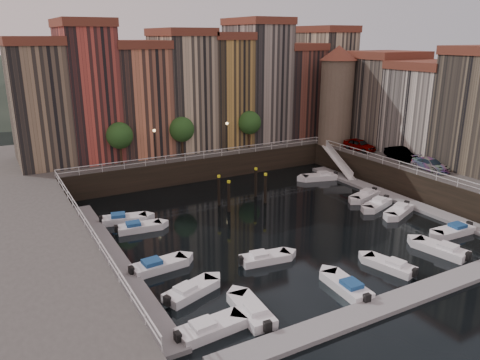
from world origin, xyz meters
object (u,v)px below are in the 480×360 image
gangway (338,161)px  boat_left_0 (210,328)px  mooring_pilings (243,190)px  boat_left_2 (158,266)px  car_a (359,145)px  car_b (400,155)px  boat_left_1 (190,291)px  car_c (430,165)px  corner_tower (336,94)px

gangway → boat_left_0: bearing=-142.1°
boat_left_0 → mooring_pilings: bearing=51.2°
boat_left_0 → boat_left_2: 9.64m
car_a → boat_left_2: bearing=-165.3°
gangway → car_a: (3.05, -0.62, 1.87)m
boat_left_2 → mooring_pilings: bearing=32.1°
car_b → car_a: bearing=109.9°
gangway → boat_left_1: gangway is taller
boat_left_2 → car_c: 34.22m
corner_tower → car_a: 8.20m
boat_left_0 → boat_left_2: (-0.01, 9.64, -0.00)m
boat_left_2 → car_c: car_c is taller
mooring_pilings → boat_left_1: size_ratio=1.17×
mooring_pilings → boat_left_2: 17.00m
mooring_pilings → boat_left_1: bearing=-130.5°
gangway → car_b: car_b is taller
boat_left_2 → car_c: bearing=-1.3°
boat_left_0 → car_a: bearing=30.1°
gangway → boat_left_1: 35.40m
corner_tower → car_b: (1.05, -11.52, -6.40)m
car_a → car_c: bearing=-95.2°
corner_tower → mooring_pilings: corner_tower is taller
corner_tower → car_b: size_ratio=2.87×
boat_left_1 → mooring_pilings: bearing=30.3°
car_b → car_c: size_ratio=1.01×
mooring_pilings → boat_left_2: bearing=-143.1°
corner_tower → gangway: (-2.90, -4.50, -8.28)m
boat_left_1 → boat_left_2: bearing=79.3°
boat_left_1 → boat_left_2: 4.91m
mooring_pilings → car_a: 20.45m
car_a → car_c: size_ratio=0.98×
mooring_pilings → car_b: size_ratio=1.13×
car_b → car_c: 5.01m
gangway → car_c: size_ratio=1.75×
gangway → boat_left_2: (-30.56, -14.13, -1.55)m
mooring_pilings → car_b: 21.29m
gangway → car_c: bearing=-74.0°
mooring_pilings → car_a: size_ratio=1.17×
corner_tower → car_c: (0.53, -16.50, -6.51)m
car_b → car_c: (-0.52, -4.98, -0.10)m
boat_left_0 → boat_left_2: size_ratio=1.00×
boat_left_0 → car_b: car_b is taller
car_a → car_c: (0.38, -11.39, -0.10)m
corner_tower → boat_left_0: size_ratio=2.85×
mooring_pilings → car_c: size_ratio=1.15×
boat_left_2 → car_a: 36.39m
gangway → car_c: car_c is taller
mooring_pilings → car_c: 22.07m
car_b → boat_left_1: bearing=-148.6°
corner_tower → boat_left_2: size_ratio=2.86×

